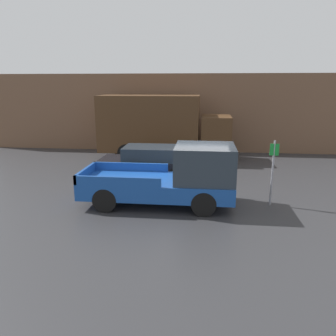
# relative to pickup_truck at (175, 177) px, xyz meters

# --- Properties ---
(ground_plane) EXTENTS (60.00, 60.00, 0.00)m
(ground_plane) POSITION_rel_pickup_truck_xyz_m (0.65, 0.73, -0.99)
(ground_plane) COLOR #2D2D30
(building_wall) EXTENTS (28.00, 0.15, 4.75)m
(building_wall) POSITION_rel_pickup_truck_xyz_m (0.65, 9.57, 1.38)
(building_wall) COLOR brown
(building_wall) RESTS_ON ground
(pickup_truck) EXTENTS (5.23, 2.07, 2.13)m
(pickup_truck) POSITION_rel_pickup_truck_xyz_m (0.00, 0.00, 0.00)
(pickup_truck) COLOR #194799
(pickup_truck) RESTS_ON ground
(car) EXTENTS (4.36, 1.83, 1.45)m
(car) POSITION_rel_pickup_truck_xyz_m (-1.44, 3.21, -0.23)
(car) COLOR black
(car) RESTS_ON ground
(delivery_truck) EXTENTS (7.25, 2.37, 3.52)m
(delivery_truck) POSITION_rel_pickup_truck_xyz_m (-1.53, 7.38, 0.89)
(delivery_truck) COLOR #472D19
(delivery_truck) RESTS_ON ground
(parking_sign) EXTENTS (0.30, 0.07, 2.28)m
(parking_sign) POSITION_rel_pickup_truck_xyz_m (3.32, 0.32, 0.30)
(parking_sign) COLOR gray
(parking_sign) RESTS_ON ground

